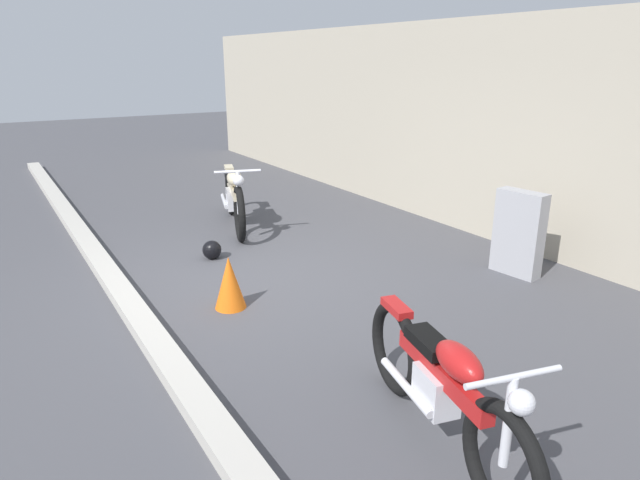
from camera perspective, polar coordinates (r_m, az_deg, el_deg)
ground_plane at (r=6.37m, az=-6.97°, el=-4.33°), size 40.00×40.00×0.00m
building_wall at (r=8.17m, az=16.92°, el=10.83°), size 18.00×0.30×2.97m
curb_strip at (r=5.96m, az=-19.12°, el=-6.28°), size 18.00×0.24×0.12m
stone_marker at (r=6.80m, az=19.82°, el=0.65°), size 0.59×0.27×1.00m
helmet at (r=7.14m, az=-11.10°, el=-1.00°), size 0.24×0.24×0.24m
traffic_cone at (r=5.68m, az=-9.33°, el=-4.35°), size 0.32×0.32×0.55m
motorcycle_cream at (r=8.35m, az=-8.86°, el=4.55°), size 2.16×0.92×1.01m
motorcycle_red at (r=3.72m, az=12.48°, el=-14.59°), size 2.01×0.72×0.92m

